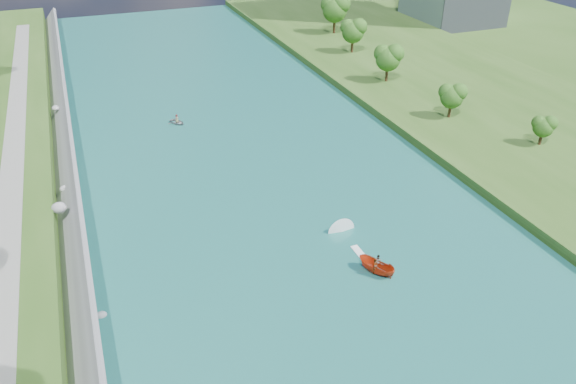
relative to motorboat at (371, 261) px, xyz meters
name	(u,v)px	position (x,y,z in m)	size (l,w,h in m)	color
ground	(331,286)	(-5.67, -1.44, -0.86)	(260.00, 260.00, 0.00)	#2D5119
river_water	(270,198)	(-5.67, 18.56, -0.81)	(55.00, 240.00, 0.10)	#185C50
berm_east	(552,138)	(43.83, 18.56, -0.11)	(44.00, 240.00, 1.50)	#2D5119
riprap_bank	(71,229)	(-31.50, 17.65, 0.93)	(4.39, 236.00, 4.54)	slate
riverside_path	(8,224)	(-38.17, 18.56, 2.69)	(3.00, 200.00, 0.10)	gray
trees_east	(483,93)	(36.24, 27.97, 5.54)	(14.16, 137.65, 11.46)	#165419
motorboat	(371,261)	(0.00, 0.00, 0.00)	(3.77, 19.15, 2.19)	#B72F0E
raft	(177,121)	(-12.39, 48.59, -0.37)	(3.68, 4.02, 1.70)	gray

